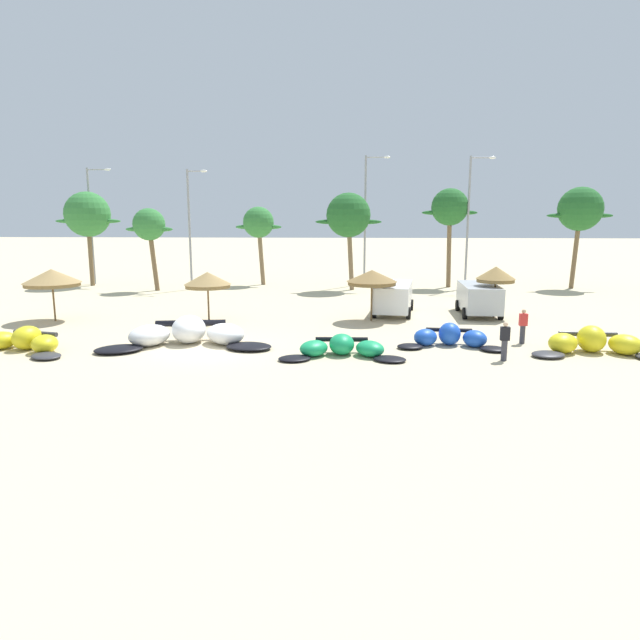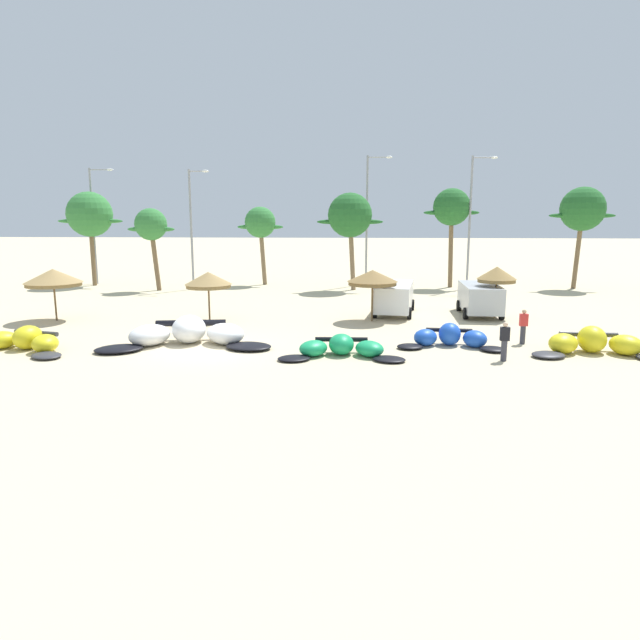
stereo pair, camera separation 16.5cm
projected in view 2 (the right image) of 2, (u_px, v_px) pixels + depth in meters
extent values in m
plane|color=beige|center=(207.00, 349.00, 25.02)|extent=(260.00, 260.00, 0.00)
ellipsoid|color=yellow|center=(1.00, 340.00, 25.04)|extent=(1.78, 1.75, 0.78)
ellipsoid|color=yellow|center=(28.00, 337.00, 24.96)|extent=(1.39, 1.63, 1.05)
ellipsoid|color=yellow|center=(45.00, 343.00, 24.36)|extent=(1.53, 1.72, 0.78)
ellipsoid|color=#333338|center=(46.00, 355.00, 23.45)|extent=(1.78, 1.69, 0.21)
cylinder|color=#333338|center=(36.00, 333.00, 25.41)|extent=(2.29, 0.73, 0.21)
cube|color=#333338|center=(25.00, 338.00, 24.83)|extent=(0.93, 0.69, 0.04)
ellipsoid|color=black|center=(119.00, 349.00, 24.52)|extent=(2.57, 2.35, 0.26)
ellipsoid|color=white|center=(150.00, 335.00, 25.67)|extent=(2.32, 2.55, 0.95)
ellipsoid|color=white|center=(189.00, 329.00, 26.21)|extent=(1.84, 2.28, 1.28)
ellipsoid|color=white|center=(225.00, 334.00, 25.96)|extent=(2.56, 2.58, 0.95)
ellipsoid|color=black|center=(249.00, 346.00, 24.99)|extent=(2.35, 1.94, 0.26)
cylinder|color=black|center=(191.00, 323.00, 26.89)|extent=(3.30, 0.77, 0.30)
cube|color=black|center=(188.00, 330.00, 26.00)|extent=(1.29, 0.91, 0.04)
ellipsoid|color=black|center=(294.00, 358.00, 23.04)|extent=(1.67, 1.50, 0.18)
ellipsoid|color=#199E5B|center=(313.00, 348.00, 23.75)|extent=(1.65, 1.74, 0.66)
ellipsoid|color=#199E5B|center=(341.00, 344.00, 23.98)|extent=(1.11, 1.39, 0.89)
ellipsoid|color=#199E5B|center=(370.00, 349.00, 23.66)|extent=(1.68, 1.74, 0.66)
ellipsoid|color=black|center=(389.00, 359.00, 22.91)|extent=(1.64, 1.46, 0.18)
cylinder|color=black|center=(341.00, 339.00, 24.43)|extent=(2.28, 0.26, 0.21)
cube|color=black|center=(341.00, 345.00, 23.84)|extent=(0.84, 0.51, 0.04)
ellipsoid|color=black|center=(410.00, 346.00, 25.06)|extent=(1.38, 1.27, 0.21)
ellipsoid|color=blue|center=(425.00, 337.00, 25.62)|extent=(1.51, 1.53, 0.77)
ellipsoid|color=blue|center=(450.00, 334.00, 25.72)|extent=(1.09, 1.24, 1.03)
ellipsoid|color=blue|center=(475.00, 339.00, 25.32)|extent=(1.45, 1.51, 0.77)
ellipsoid|color=black|center=(493.00, 349.00, 24.56)|extent=(1.47, 1.39, 0.21)
cylinder|color=black|center=(449.00, 330.00, 26.09)|extent=(2.11, 0.36, 0.19)
cube|color=black|center=(450.00, 334.00, 25.60)|extent=(0.80, 0.48, 0.04)
ellipsoid|color=#333338|center=(548.00, 355.00, 23.51)|extent=(1.68, 1.51, 0.23)
ellipsoid|color=yellow|center=(563.00, 343.00, 24.19)|extent=(1.78, 1.82, 0.86)
ellipsoid|color=yellow|center=(592.00, 339.00, 24.33)|extent=(1.24, 1.47, 1.16)
ellipsoid|color=yellow|center=(626.00, 345.00, 23.89)|extent=(1.72, 1.80, 0.86)
cylinder|color=#333338|center=(588.00, 334.00, 24.79)|extent=(2.46, 0.37, 0.22)
cube|color=#333338|center=(593.00, 340.00, 24.19)|extent=(0.92, 0.56, 0.04)
cylinder|color=brown|center=(55.00, 302.00, 31.61)|extent=(0.10, 0.10, 2.16)
cone|color=#9E7F4C|center=(53.00, 276.00, 31.35)|extent=(3.11, 3.11, 0.77)
cylinder|color=olive|center=(54.00, 284.00, 31.43)|extent=(2.96, 2.96, 0.20)
cylinder|color=brown|center=(209.00, 303.00, 31.60)|extent=(0.10, 0.10, 2.07)
cone|color=#9E7F4C|center=(208.00, 278.00, 31.35)|extent=(2.62, 2.62, 0.70)
cylinder|color=olive|center=(209.00, 286.00, 31.43)|extent=(2.48, 2.48, 0.20)
cylinder|color=brown|center=(372.00, 301.00, 31.50)|extent=(0.10, 0.10, 2.24)
cone|color=olive|center=(373.00, 276.00, 31.23)|extent=(2.82, 2.82, 0.64)
cylinder|color=brown|center=(372.00, 283.00, 31.31)|extent=(2.68, 2.68, 0.20)
cylinder|color=brown|center=(495.00, 298.00, 32.54)|extent=(0.10, 0.10, 2.26)
cone|color=olive|center=(497.00, 273.00, 32.27)|extent=(2.24, 2.24, 0.72)
cylinder|color=olive|center=(497.00, 281.00, 32.35)|extent=(2.12, 2.12, 0.20)
cube|color=#B2B7BC|center=(480.00, 297.00, 33.35)|extent=(2.23, 4.76, 1.50)
cube|color=black|center=(477.00, 290.00, 34.56)|extent=(2.02, 1.26, 0.56)
cylinder|color=black|center=(459.00, 306.00, 35.01)|extent=(0.27, 0.69, 0.68)
cylinder|color=black|center=(492.00, 306.00, 34.79)|extent=(0.27, 0.69, 0.68)
cylinder|color=black|center=(466.00, 313.00, 32.18)|extent=(0.27, 0.69, 0.68)
cylinder|color=black|center=(502.00, 314.00, 31.96)|extent=(0.27, 0.69, 0.68)
cube|color=white|center=(394.00, 296.00, 33.84)|extent=(2.74, 5.37, 1.50)
cube|color=black|center=(396.00, 289.00, 35.15)|extent=(2.12, 1.56, 0.56)
cylinder|color=black|center=(381.00, 304.00, 35.71)|extent=(0.34, 0.71, 0.68)
cylinder|color=black|center=(412.00, 305.00, 35.30)|extent=(0.34, 0.71, 0.68)
cylinder|color=black|center=(375.00, 312.00, 32.66)|extent=(0.34, 0.71, 0.68)
cylinder|color=black|center=(409.00, 313.00, 32.25)|extent=(0.34, 0.71, 0.68)
cylinder|color=#383842|center=(523.00, 335.00, 25.95)|extent=(0.24, 0.24, 0.85)
cube|color=red|center=(524.00, 320.00, 25.83)|extent=(0.36, 0.22, 0.56)
sphere|color=tan|center=(524.00, 312.00, 25.76)|extent=(0.20, 0.20, 0.20)
cylinder|color=#383842|center=(504.00, 351.00, 22.90)|extent=(0.24, 0.24, 0.85)
cube|color=black|center=(505.00, 334.00, 22.77)|extent=(0.36, 0.22, 0.56)
sphere|color=beige|center=(505.00, 324.00, 22.70)|extent=(0.20, 0.20, 0.20)
cylinder|color=brown|center=(92.00, 250.00, 47.47)|extent=(0.39, 0.36, 5.97)
sphere|color=#337A38|center=(90.00, 214.00, 46.92)|extent=(3.73, 3.73, 3.73)
ellipsoid|color=#337A38|center=(73.00, 221.00, 47.11)|extent=(2.61, 0.50, 0.36)
ellipsoid|color=#337A38|center=(108.00, 221.00, 46.94)|extent=(2.61, 0.50, 0.36)
cylinder|color=brown|center=(155.00, 258.00, 44.34)|extent=(0.77, 0.36, 5.20)
sphere|color=#337A38|center=(151.00, 224.00, 43.88)|extent=(2.50, 2.50, 2.50)
ellipsoid|color=#337A38|center=(139.00, 229.00, 44.01)|extent=(1.75, 0.50, 0.36)
ellipsoid|color=#337A38|center=(164.00, 229.00, 43.89)|extent=(1.75, 0.50, 0.36)
cylinder|color=#7F6647|center=(263.00, 254.00, 48.13)|extent=(0.68, 0.36, 5.32)
sphere|color=#337A38|center=(260.00, 222.00, 47.66)|extent=(2.62, 2.62, 2.62)
ellipsoid|color=#337A38|center=(248.00, 227.00, 47.79)|extent=(1.83, 0.50, 0.36)
ellipsoid|color=#337A38|center=(272.00, 227.00, 47.67)|extent=(1.83, 0.50, 0.36)
cylinder|color=#7F6647|center=(352.00, 253.00, 44.60)|extent=(0.70, 0.36, 5.91)
sphere|color=#236028|center=(350.00, 215.00, 44.08)|extent=(3.47, 3.47, 3.47)
ellipsoid|color=#236028|center=(332.00, 222.00, 44.25)|extent=(2.43, 0.50, 0.36)
ellipsoid|color=#236028|center=(368.00, 222.00, 44.09)|extent=(2.43, 0.50, 0.36)
cylinder|color=brown|center=(451.00, 248.00, 46.20)|extent=(0.50, 0.36, 6.56)
sphere|color=#236028|center=(452.00, 207.00, 45.61)|extent=(3.00, 3.00, 3.00)
ellipsoid|color=#236028|center=(436.00, 213.00, 45.76)|extent=(2.10, 0.50, 0.36)
ellipsoid|color=#236028|center=(466.00, 213.00, 45.62)|extent=(2.10, 0.50, 0.36)
cylinder|color=brown|center=(578.00, 249.00, 45.34)|extent=(0.60, 0.36, 6.39)
sphere|color=#236028|center=(583.00, 209.00, 44.76)|extent=(3.49, 3.49, 3.49)
ellipsoid|color=#236028|center=(564.00, 216.00, 44.93)|extent=(2.44, 0.50, 0.36)
ellipsoid|color=#236028|center=(600.00, 216.00, 44.77)|extent=(2.44, 0.50, 0.36)
cylinder|color=gray|center=(93.00, 227.00, 48.32)|extent=(0.18, 0.18, 9.83)
cylinder|color=gray|center=(99.00, 170.00, 47.40)|extent=(1.77, 0.10, 0.10)
ellipsoid|color=silver|center=(110.00, 170.00, 47.35)|extent=(0.56, 0.24, 0.20)
cylinder|color=gray|center=(191.00, 230.00, 44.62)|extent=(0.18, 0.18, 9.42)
cylinder|color=gray|center=(197.00, 171.00, 43.76)|extent=(1.29, 0.10, 0.10)
ellipsoid|color=silver|center=(205.00, 171.00, 43.72)|extent=(0.56, 0.24, 0.20)
cylinder|color=gray|center=(367.00, 221.00, 47.82)|extent=(0.18, 0.18, 10.81)
cylinder|color=gray|center=(378.00, 157.00, 46.81)|extent=(1.77, 0.10, 0.10)
ellipsoid|color=silver|center=(389.00, 157.00, 46.76)|extent=(0.56, 0.24, 0.20)
cylinder|color=gray|center=(470.00, 223.00, 45.01)|extent=(0.18, 0.18, 10.49)
cylinder|color=gray|center=(484.00, 158.00, 44.04)|extent=(1.67, 0.10, 0.10)
ellipsoid|color=silver|center=(494.00, 157.00, 43.99)|extent=(0.56, 0.24, 0.20)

